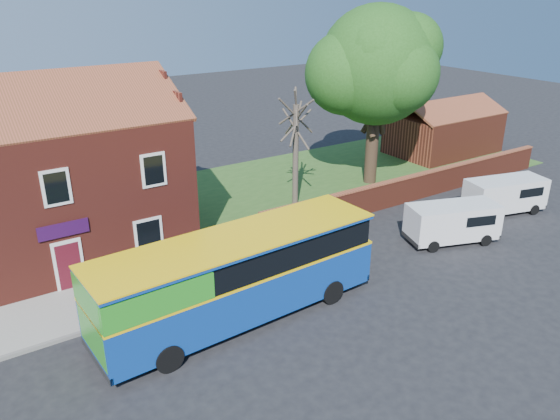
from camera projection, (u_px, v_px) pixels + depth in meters
ground at (311, 322)px, 20.86m from camera, size 120.00×120.00×0.00m
pavement at (84, 307)px, 21.72m from camera, size 18.00×3.50×0.12m
kerb at (97, 328)px, 20.37m from camera, size 18.00×0.15×0.14m
grass_strip at (351, 172)px, 37.49m from camera, size 26.00×12.00×0.04m
shop_building at (39, 187)px, 24.87m from camera, size 12.30×8.13×10.50m
boundary_wall at (417, 186)px, 32.55m from camera, size 22.00×0.38×1.60m
outbuilding at (443, 132)px, 41.45m from camera, size 8.20×5.06×4.17m
bus at (230, 276)px, 20.24m from camera, size 11.35×3.39×3.41m
van_near at (453, 221)px, 27.00m from camera, size 4.81×3.15×1.96m
van_far at (505, 194)px, 30.54m from camera, size 4.77×2.85×1.96m
large_tree at (376, 69)px, 33.07m from camera, size 9.05×7.16×11.04m
bare_tree at (296, 150)px, 30.76m from camera, size 2.41×2.87×6.43m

